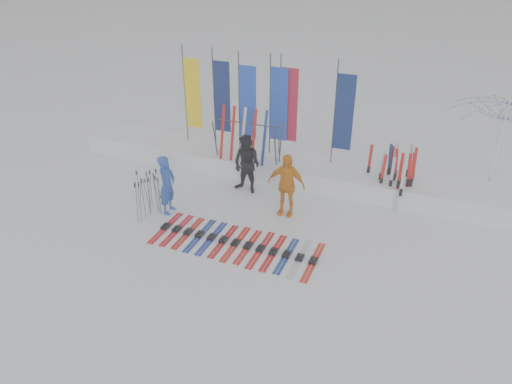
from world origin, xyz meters
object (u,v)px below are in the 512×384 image
at_px(person_yellow, 286,185).
at_px(ski_row, 236,243).
at_px(person_blue, 167,185).
at_px(ski_rack, 248,136).
at_px(person_black, 247,164).
at_px(tent_canopy, 498,147).

height_order(person_yellow, ski_row, person_yellow).
height_order(person_blue, ski_row, person_blue).
bearing_deg(person_blue, ski_rack, -28.15).
height_order(person_black, ski_row, person_black).
bearing_deg(person_blue, ski_row, -113.66).
xyz_separation_m(ski_row, ski_rack, (-1.20, 3.66, 1.35)).
distance_m(ski_row, ski_rack, 4.08).
height_order(person_blue, person_yellow, person_yellow).
xyz_separation_m(person_blue, tent_canopy, (8.32, 4.57, 0.63)).
height_order(person_black, ski_rack, ski_rack).
height_order(tent_canopy, ski_rack, tent_canopy).
bearing_deg(ski_row, person_black, 107.10).
xyz_separation_m(person_black, ski_row, (0.83, -2.70, -0.86)).
bearing_deg(ski_row, tent_canopy, 42.12).
distance_m(person_black, ski_row, 2.95).
xyz_separation_m(person_blue, person_black, (1.57, 1.91, 0.04)).
bearing_deg(tent_canopy, person_black, -158.52).
distance_m(person_black, person_yellow, 1.69).
relative_size(person_blue, ski_rack, 0.84).
height_order(person_yellow, tent_canopy, tent_canopy).
height_order(person_black, person_yellow, person_yellow).
distance_m(person_yellow, ski_rack, 2.60).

